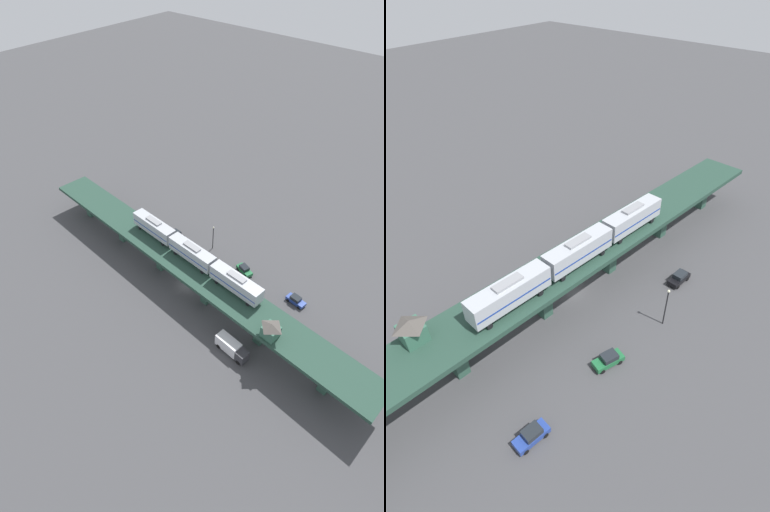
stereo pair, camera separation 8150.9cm
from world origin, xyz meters
The scene contains 9 objects.
ground_plane centered at (0.00, 0.00, 0.00)m, with size 400.00×400.00×0.00m, color #424244.
elevated_viaduct centered at (-0.01, -0.17, 6.47)m, with size 14.54×92.36×7.52m.
subway_train centered at (-1.35, 0.73, 10.06)m, with size 5.31×37.30×4.45m.
signal_hut centered at (4.06, 24.71, 9.32)m, with size 3.43×3.43×3.40m.
street_car_black centered at (-11.48, -13.70, 0.94)m, with size 2.19×4.51×1.89m.
street_car_green centered at (-12.68, 7.45, 0.94)m, with size 3.04×4.74×1.89m.
street_car_blue centered at (-12.44, 21.68, 0.94)m, with size 2.34×4.58×1.89m.
delivery_truck centered at (7.30, 18.85, 1.76)m, with size 2.88×7.36×3.20m.
street_lamp centered at (-14.43, -3.83, 4.11)m, with size 0.44×0.44×6.94m.
Camera 1 is at (46.35, 43.23, 68.06)m, focal length 28.00 mm.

